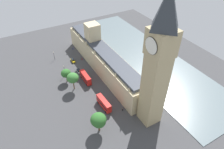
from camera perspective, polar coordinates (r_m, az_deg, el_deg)
name	(u,v)px	position (r m, az deg, el deg)	size (l,w,h in m)	color
ground_plane	(101,70)	(121.28, -3.14, 1.28)	(147.19, 147.19, 0.00)	#424244
river_thames	(144,56)	(135.45, 8.96, 5.32)	(38.32, 132.47, 0.25)	slate
parliament_building	(103,58)	(118.74, -2.71, 4.76)	(11.98, 77.19, 23.81)	#CCBA8E
clock_tower	(158,63)	(75.02, 12.94, 3.10)	(8.91, 8.91, 59.87)	tan
car_yellow_cab_trailing	(73,60)	(130.38, -11.10, 3.99)	(2.02, 4.83, 1.74)	gold
car_silver_opposite_hall	(79,71)	(120.52, -9.46, 1.00)	(2.03, 4.72, 1.74)	#B7B7BC
double_decker_bus_kerbside	(86,77)	(112.42, -7.54, -0.81)	(2.68, 10.51, 4.75)	red
double_decker_bus_corner	(104,103)	(97.20, -2.34, -8.15)	(3.01, 10.60, 4.75)	red
pedestrian_under_trees	(123,109)	(97.08, 3.07, -9.91)	(0.69, 0.67, 1.66)	black
pedestrian_by_river_gate	(82,59)	(130.91, -8.51, 4.39)	(0.60, 0.67, 1.61)	maroon
pedestrian_near_tower	(73,49)	(142.90, -11.05, 7.26)	(0.51, 0.61, 1.68)	navy
plane_tree_midblock	(99,122)	(85.84, -3.70, -13.27)	(5.73, 5.73, 8.43)	brown
plane_tree_far_end	(98,120)	(85.17, -3.89, -12.75)	(6.73, 6.73, 9.87)	brown
plane_tree_leading	(73,78)	(105.27, -11.13, -0.97)	(6.22, 6.22, 10.25)	brown
plane_tree_slot_10	(66,73)	(112.30, -13.00, 0.34)	(5.39, 5.39, 7.98)	brown
street_lamp_slot_11	(54,54)	(133.41, -16.25, 5.60)	(0.56, 0.56, 5.76)	black
street_lamp_slot_12	(64,69)	(117.61, -13.45, 1.59)	(0.56, 0.56, 6.67)	black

